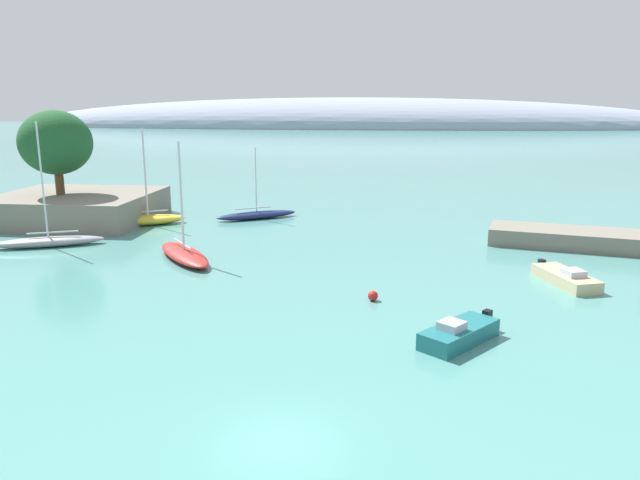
{
  "coord_description": "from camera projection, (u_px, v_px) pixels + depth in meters",
  "views": [
    {
      "loc": [
        3.46,
        -18.03,
        11.37
      ],
      "look_at": [
        -1.25,
        22.87,
        1.81
      ],
      "focal_mm": 33.74,
      "sensor_mm": 36.0,
      "label": 1
    }
  ],
  "objects": [
    {
      "name": "water",
      "position": [
        280.0,
        444.0,
        20.41
      ],
      "size": [
        600.0,
        600.0,
        0.0
      ],
      "primitive_type": "plane",
      "color": "teal",
      "rests_on": "ground"
    },
    {
      "name": "shore_outcrop",
      "position": [
        76.0,
        207.0,
        57.99
      ],
      "size": [
        14.26,
        12.64,
        2.66
      ],
      "primitive_type": "cube",
      "color": "gray",
      "rests_on": "ground"
    },
    {
      "name": "tree_clump_shore",
      "position": [
        56.0,
        143.0,
        56.01
      ],
      "size": [
        6.62,
        6.62,
        7.89
      ],
      "color": "brown",
      "rests_on": "shore_outcrop"
    },
    {
      "name": "distant_ridge",
      "position": [
        348.0,
        127.0,
        265.13
      ],
      "size": [
        301.12,
        57.22,
        25.55
      ],
      "primitive_type": "ellipsoid",
      "color": "#8E99AD",
      "rests_on": "ground"
    },
    {
      "name": "sailboat_yellow_near_shore",
      "position": [
        148.0,
        219.0,
        56.32
      ],
      "size": [
        7.09,
        5.05,
        8.96
      ],
      "rotation": [
        0.0,
        0.0,
        3.62
      ],
      "color": "yellow",
      "rests_on": "water"
    },
    {
      "name": "sailboat_navy_mid_mooring",
      "position": [
        257.0,
        215.0,
        59.19
      ],
      "size": [
        7.81,
        5.67,
        7.01
      ],
      "rotation": [
        0.0,
        0.0,
        0.55
      ],
      "color": "navy",
      "rests_on": "water"
    },
    {
      "name": "sailboat_red_outer_mooring",
      "position": [
        184.0,
        253.0,
        44.03
      ],
      "size": [
        6.82,
        8.0,
        8.6
      ],
      "rotation": [
        0.0,
        0.0,
        5.36
      ],
      "color": "red",
      "rests_on": "water"
    },
    {
      "name": "sailboat_grey_end_of_line",
      "position": [
        48.0,
        241.0,
        47.92
      ],
      "size": [
        8.44,
        4.94,
        9.86
      ],
      "rotation": [
        0.0,
        0.0,
        3.55
      ],
      "color": "gray",
      "rests_on": "water"
    },
    {
      "name": "motorboat_teal_foreground",
      "position": [
        459.0,
        333.0,
        28.86
      ],
      "size": [
        4.21,
        4.6,
        1.25
      ],
      "rotation": [
        0.0,
        0.0,
        4.03
      ],
      "color": "#1E6B70",
      "rests_on": "water"
    },
    {
      "name": "motorboat_sand_alongside_breakwater",
      "position": [
        566.0,
        278.0,
        38.11
      ],
      "size": [
        3.37,
        5.53,
        1.15
      ],
      "rotation": [
        0.0,
        0.0,
        5.04
      ],
      "color": "#C6B284",
      "rests_on": "water"
    },
    {
      "name": "mooring_buoy_red",
      "position": [
        373.0,
        296.0,
        34.95
      ],
      "size": [
        0.6,
        0.6,
        0.6
      ],
      "primitive_type": "sphere",
      "color": "red",
      "rests_on": "water"
    }
  ]
}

